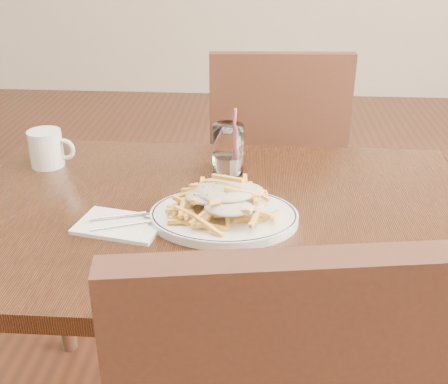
# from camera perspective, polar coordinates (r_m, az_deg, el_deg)

# --- Properties ---
(table) EXTENTS (1.20, 0.80, 0.75)m
(table) POSITION_cam_1_polar(r_m,az_deg,el_deg) (1.31, -0.49, -4.76)
(table) COLOR black
(table) RESTS_ON ground
(chair_far) EXTENTS (0.47, 0.47, 0.97)m
(chair_far) POSITION_cam_1_polar(r_m,az_deg,el_deg) (2.00, 5.18, 2.73)
(chair_far) COLOR #331A11
(chair_far) RESTS_ON ground
(fries_plate) EXTENTS (0.39, 0.36, 0.02)m
(fries_plate) POSITION_cam_1_polar(r_m,az_deg,el_deg) (1.22, -0.00, -2.48)
(fries_plate) COLOR white
(fries_plate) RESTS_ON table
(loaded_fries) EXTENTS (0.25, 0.20, 0.07)m
(loaded_fries) POSITION_cam_1_polar(r_m,az_deg,el_deg) (1.20, -0.00, -0.48)
(loaded_fries) COLOR gold
(loaded_fries) RESTS_ON fries_plate
(napkin) EXTENTS (0.20, 0.15, 0.01)m
(napkin) POSITION_cam_1_polar(r_m,az_deg,el_deg) (1.22, -10.54, -3.34)
(napkin) COLOR white
(napkin) RESTS_ON table
(cutlery) EXTENTS (0.17, 0.11, 0.01)m
(cutlery) POSITION_cam_1_polar(r_m,az_deg,el_deg) (1.22, -10.52, -2.93)
(cutlery) COLOR silver
(cutlery) RESTS_ON napkin
(water_glass) EXTENTS (0.08, 0.08, 0.17)m
(water_glass) POSITION_cam_1_polar(r_m,az_deg,el_deg) (1.43, 0.40, 4.05)
(water_glass) COLOR white
(water_glass) RESTS_ON table
(coffee_mug) EXTENTS (0.12, 0.09, 0.10)m
(coffee_mug) POSITION_cam_1_polar(r_m,az_deg,el_deg) (1.55, -17.54, 4.24)
(coffee_mug) COLOR white
(coffee_mug) RESTS_ON table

